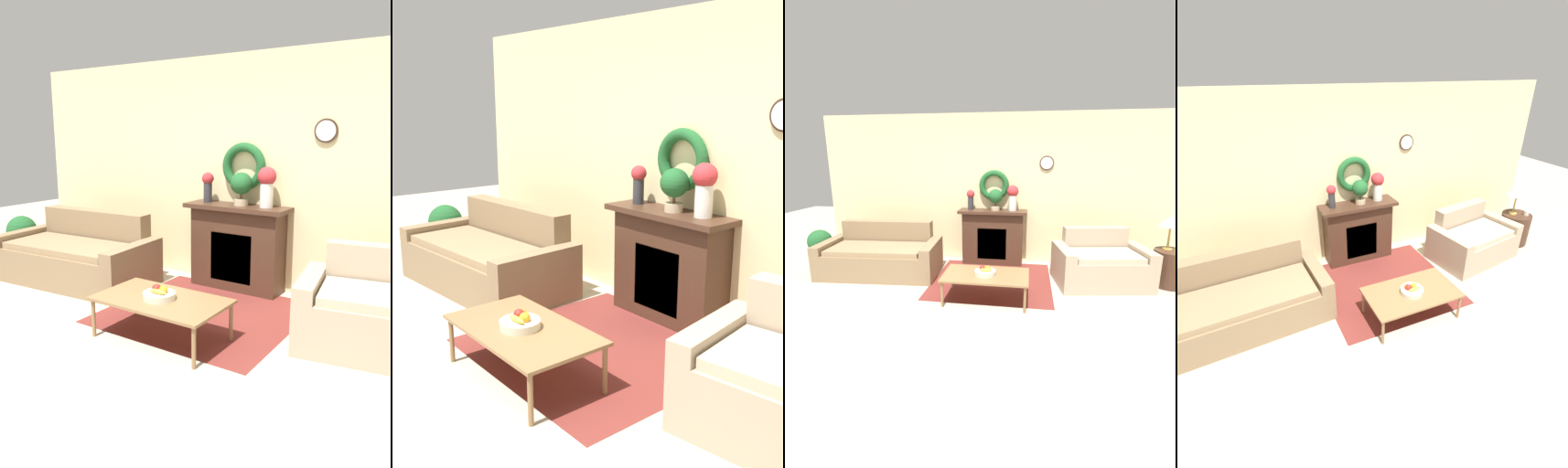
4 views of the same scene
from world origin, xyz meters
TOP-DOWN VIEW (x-y plane):
  - ground_plane at (0.00, 0.00)m, footprint 16.00×16.00m
  - floor_rug at (-0.03, 1.33)m, footprint 1.86×1.78m
  - wall_back at (-0.00, 2.42)m, footprint 6.80×0.17m
  - fireplace at (-0.12, 2.21)m, footprint 1.23×0.41m
  - couch_left at (-1.93, 1.41)m, footprint 1.99×1.13m
  - loveseat_right at (1.65, 1.48)m, footprint 1.48×1.08m
  - coffee_table at (-0.03, 0.62)m, footprint 1.16×0.68m
  - fruit_bowl at (-0.04, 0.60)m, footprint 0.29×0.29m
  - side_table_by_loveseat at (2.70, 1.56)m, footprint 0.51×0.51m
  - table_lamp at (2.64, 1.61)m, footprint 0.33×0.33m
  - vase_on_mantel_left at (-0.54, 2.22)m, footprint 0.14×0.14m
  - vase_on_mantel_right at (0.23, 2.22)m, footprint 0.21×0.21m
  - potted_plant_on_mantel at (-0.08, 2.20)m, footprint 0.25×0.25m
  - potted_plant_floor_by_couch at (-3.11, 1.47)m, footprint 0.41×0.41m

SIDE VIEW (x-z plane):
  - ground_plane at x=0.00m, z-range 0.00..0.00m
  - floor_rug at x=-0.03m, z-range 0.00..0.01m
  - side_table_by_loveseat at x=2.70m, z-range 0.00..0.56m
  - couch_left at x=-1.93m, z-range -0.12..0.72m
  - loveseat_right at x=1.65m, z-range -0.11..0.73m
  - coffee_table at x=-0.03m, z-range 0.16..0.54m
  - fruit_bowl at x=-0.04m, z-range 0.36..0.48m
  - potted_plant_floor_by_couch at x=-3.11m, z-range 0.08..0.77m
  - fireplace at x=-0.12m, z-range 0.01..1.01m
  - table_lamp at x=2.64m, z-range 0.73..1.25m
  - vase_on_mantel_left at x=-0.54m, z-range 1.03..1.39m
  - potted_plant_on_mantel at x=-0.08m, z-range 1.04..1.42m
  - vase_on_mantel_right at x=0.23m, z-range 1.04..1.49m
  - wall_back at x=0.00m, z-range 0.00..2.70m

